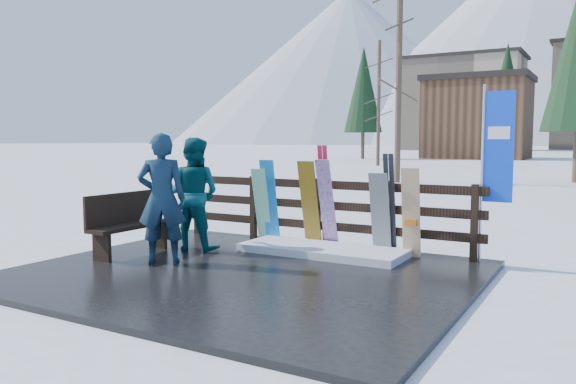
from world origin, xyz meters
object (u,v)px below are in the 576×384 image
Objects in this scene: snowboard_0 at (270,202)px; rental_flag at (495,153)px; bench at (128,222)px; snowboard_1 at (262,206)px; snowboard_4 at (380,214)px; person_back at (194,194)px; snowboard_2 at (310,204)px; snowboard_3 at (327,204)px; person_front at (162,198)px; snowboard_5 at (411,213)px.

rental_flag is (3.65, 0.27, 0.87)m from snowboard_0.
bench is at bearing -156.98° from rental_flag.
snowboard_1 is 0.51× the size of rental_flag.
person_back reaches higher than snowboard_4.
rental_flag is (2.87, 0.27, 0.88)m from snowboard_2.
rental_flag reaches higher than bench.
snowboard_3 is 2.69m from person_front.
snowboard_3 is at bearing 180.00° from snowboard_5.
person_back is at bearing -158.12° from snowboard_4.
snowboard_4 is 3.34m from person_front.
rental_flag reaches higher than snowboard_3.
person_back reaches higher than bench.
snowboard_3 is at bearing 0.00° from snowboard_1.
person_back is at bearing -124.41° from snowboard_0.
snowboard_3 is 2.19m from person_back.
snowboard_5 is (1.42, -0.00, -0.05)m from snowboard_3.
person_front is 1.03m from person_back.
bench is 1.01× the size of snowboard_0.
snowboard_3 reaches higher than snowboard_1.
snowboard_2 is at bearing -158.73° from person_front.
snowboard_5 reaches higher than snowboard_1.
rental_flag reaches higher than snowboard_5.
snowboard_2 is at bearing -174.62° from rental_flag.
person_back is at bearing -162.53° from rental_flag.
snowboard_1 reaches higher than snowboard_4.
snowboard_0 is at bearing 52.45° from bench.
snowboard_5 is at bearing -0.00° from snowboard_2.
bench is 0.98× the size of snowboard_3.
person_back is at bearing -113.91° from person_front.
snowboard_5 is at bearing -166.61° from rental_flag.
person_back reaches higher than snowboard_5.
snowboard_0 is 0.78× the size of person_front.
snowboard_2 is at bearing 180.00° from snowboard_5.
person_back is (-0.23, 1.01, -0.03)m from person_front.
person_back is (-1.55, -1.12, 0.19)m from snowboard_2.
snowboard_4 is (2.03, -0.00, -0.08)m from snowboard_0.
person_front is 1.03× the size of person_back.
person_front is (-1.32, -2.13, 0.22)m from snowboard_2.
snowboard_0 is 0.99× the size of snowboard_2.
snowboard_0 reaches higher than snowboard_1.
snowboard_3 is 2.70m from rental_flag.
snowboard_3 is at bearing -173.96° from rental_flag.
bench is 1.12m from person_back.
snowboard_0 is 3.77m from rental_flag.
person_front is at bearing -140.28° from snowboard_4.
snowboard_1 is 1.30m from person_back.
snowboard_0 is 0.80× the size of person_back.
snowboard_3 is at bearing 36.57° from bench.
person_back is at bearing 48.38° from bench.
person_back is (-1.87, -1.12, 0.18)m from snowboard_3.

